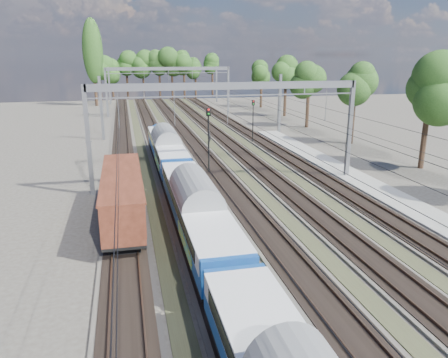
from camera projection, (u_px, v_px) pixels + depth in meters
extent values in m
cube|color=#47423A|center=(123.00, 154.00, 50.85)|extent=(3.00, 130.00, 0.15)
cube|color=black|center=(123.00, 153.00, 50.83)|extent=(2.50, 130.00, 0.06)
cube|color=#473326|center=(116.00, 152.00, 50.64)|extent=(0.08, 130.00, 0.14)
cube|color=#473326|center=(129.00, 152.00, 50.95)|extent=(0.08, 130.00, 0.14)
cube|color=#47423A|center=(162.00, 152.00, 51.82)|extent=(3.00, 130.00, 0.15)
cube|color=black|center=(162.00, 151.00, 51.79)|extent=(2.50, 130.00, 0.06)
cube|color=#473326|center=(155.00, 151.00, 51.61)|extent=(0.08, 130.00, 0.14)
cube|color=#473326|center=(168.00, 150.00, 51.92)|extent=(0.08, 130.00, 0.14)
cube|color=#47423A|center=(199.00, 150.00, 52.78)|extent=(3.00, 130.00, 0.15)
cube|color=black|center=(199.00, 149.00, 52.75)|extent=(2.50, 130.00, 0.06)
cube|color=#473326|center=(193.00, 149.00, 52.57)|extent=(0.08, 130.00, 0.14)
cube|color=#473326|center=(205.00, 148.00, 52.88)|extent=(0.08, 130.00, 0.14)
cube|color=#47423A|center=(235.00, 148.00, 53.74)|extent=(3.00, 130.00, 0.15)
cube|color=black|center=(235.00, 148.00, 53.72)|extent=(2.50, 130.00, 0.06)
cube|color=#473326|center=(229.00, 147.00, 53.54)|extent=(0.08, 130.00, 0.14)
cube|color=#473326|center=(241.00, 147.00, 53.85)|extent=(0.08, 130.00, 0.14)
cube|color=#47423A|center=(270.00, 147.00, 54.71)|extent=(3.00, 130.00, 0.15)
cube|color=black|center=(270.00, 146.00, 54.68)|extent=(2.50, 130.00, 0.06)
cube|color=#473326|center=(264.00, 146.00, 54.50)|extent=(0.08, 130.00, 0.14)
cube|color=#473326|center=(275.00, 145.00, 54.81)|extent=(0.08, 130.00, 0.14)
cube|color=#373424|center=(142.00, 153.00, 51.35)|extent=(1.10, 130.00, 0.05)
cube|color=#373424|center=(180.00, 151.00, 52.31)|extent=(1.10, 130.00, 0.05)
cube|color=#373424|center=(217.00, 150.00, 53.28)|extent=(1.10, 130.00, 0.05)
cube|color=#373424|center=(252.00, 148.00, 54.24)|extent=(1.10, 130.00, 0.05)
cube|color=gray|center=(418.00, 212.00, 31.90)|extent=(3.00, 70.00, 0.30)
cube|color=gray|center=(88.00, 141.00, 35.04)|extent=(0.35, 0.35, 9.00)
cube|color=gray|center=(349.00, 131.00, 39.97)|extent=(0.35, 0.35, 9.00)
cube|color=gray|center=(228.00, 86.00, 36.35)|extent=(23.00, 0.35, 0.60)
cube|color=gray|center=(106.00, 93.00, 80.04)|extent=(0.35, 0.35, 9.00)
cube|color=gray|center=(228.00, 90.00, 84.96)|extent=(0.35, 0.35, 9.00)
cube|color=gray|center=(168.00, 69.00, 81.35)|extent=(23.00, 0.35, 0.60)
cube|color=gray|center=(101.00, 108.00, 58.54)|extent=(0.35, 0.35, 8.50)
cube|color=gray|center=(109.00, 86.00, 100.73)|extent=(0.35, 0.35, 8.50)
cube|color=gray|center=(280.00, 104.00, 63.96)|extent=(0.35, 0.35, 8.50)
cube|color=gray|center=(216.00, 84.00, 106.15)|extent=(0.35, 0.35, 8.50)
cylinder|color=black|center=(120.00, 107.00, 49.36)|extent=(0.03, 130.00, 0.03)
cylinder|color=black|center=(119.00, 97.00, 49.06)|extent=(0.03, 130.00, 0.03)
cylinder|color=black|center=(160.00, 106.00, 50.33)|extent=(0.03, 130.00, 0.03)
cylinder|color=black|center=(159.00, 96.00, 50.02)|extent=(0.03, 130.00, 0.03)
cylinder|color=black|center=(198.00, 105.00, 51.29)|extent=(0.03, 130.00, 0.03)
cylinder|color=black|center=(198.00, 96.00, 50.99)|extent=(0.03, 130.00, 0.03)
cylinder|color=black|center=(235.00, 104.00, 52.26)|extent=(0.03, 130.00, 0.03)
cylinder|color=black|center=(235.00, 95.00, 51.95)|extent=(0.03, 130.00, 0.03)
cylinder|color=black|center=(271.00, 103.00, 53.22)|extent=(0.03, 130.00, 0.03)
cylinder|color=black|center=(271.00, 94.00, 52.92)|extent=(0.03, 130.00, 0.03)
cylinder|color=black|center=(101.00, 87.00, 110.12)|extent=(0.56, 0.56, 6.70)
sphere|color=#153814|center=(99.00, 65.00, 108.64)|extent=(5.18, 5.18, 5.18)
cylinder|color=black|center=(116.00, 88.00, 113.07)|extent=(0.56, 0.56, 5.85)
sphere|color=#153814|center=(115.00, 69.00, 111.79)|extent=(4.31, 4.31, 4.31)
cylinder|color=black|center=(132.00, 85.00, 114.45)|extent=(0.56, 0.56, 6.89)
sphere|color=#153814|center=(131.00, 64.00, 112.94)|extent=(4.23, 4.23, 4.23)
cylinder|color=black|center=(143.00, 88.00, 113.20)|extent=(0.56, 0.56, 5.74)
sphere|color=#153814|center=(142.00, 70.00, 111.94)|extent=(4.62, 4.62, 4.62)
cylinder|color=black|center=(155.00, 85.00, 113.94)|extent=(0.56, 0.56, 7.29)
sphere|color=#153814|center=(154.00, 62.00, 112.34)|extent=(4.54, 4.54, 4.54)
cylinder|color=black|center=(169.00, 87.00, 116.97)|extent=(0.56, 0.56, 5.59)
sphere|color=#153814|center=(168.00, 70.00, 115.74)|extent=(4.65, 4.65, 4.65)
cylinder|color=black|center=(187.00, 86.00, 116.15)|extent=(0.56, 0.56, 6.16)
sphere|color=#153814|center=(186.00, 67.00, 114.80)|extent=(4.96, 4.96, 4.96)
cylinder|color=black|center=(195.00, 84.00, 118.15)|extent=(0.56, 0.56, 7.25)
sphere|color=#153814|center=(195.00, 62.00, 116.56)|extent=(4.47, 4.47, 4.47)
cylinder|color=black|center=(212.00, 86.00, 118.04)|extent=(0.56, 0.56, 5.96)
sphere|color=#153814|center=(212.00, 68.00, 116.73)|extent=(4.63, 4.63, 4.63)
cylinder|color=black|center=(430.00, 139.00, 43.63)|extent=(0.56, 0.56, 6.13)
sphere|color=#153814|center=(436.00, 89.00, 42.29)|extent=(4.31, 4.31, 4.31)
cylinder|color=black|center=(348.00, 116.00, 58.29)|extent=(0.56, 0.56, 6.59)
sphere|color=#153814|center=(351.00, 76.00, 56.84)|extent=(3.84, 3.84, 3.84)
cylinder|color=black|center=(313.00, 110.00, 70.66)|extent=(0.56, 0.56, 5.26)
sphere|color=#153814|center=(315.00, 83.00, 69.51)|extent=(3.66, 3.66, 3.66)
cylinder|color=black|center=(285.00, 99.00, 81.95)|extent=(0.56, 0.56, 6.26)
sphere|color=#153814|center=(286.00, 72.00, 80.57)|extent=(4.84, 4.84, 4.84)
cylinder|color=black|center=(253.00, 91.00, 97.95)|extent=(0.56, 0.56, 6.80)
sphere|color=#153814|center=(254.00, 66.00, 96.46)|extent=(4.01, 4.01, 4.01)
cylinder|color=black|center=(94.00, 70.00, 97.18)|extent=(0.70, 0.70, 16.00)
ellipsoid|color=#224B19|center=(93.00, 51.00, 96.08)|extent=(4.40, 4.40, 14.08)
cube|color=black|center=(252.00, 355.00, 16.11)|extent=(1.84, 2.76, 0.74)
cube|color=black|center=(217.00, 276.00, 21.85)|extent=(1.84, 2.76, 0.74)
cube|color=black|center=(183.00, 197.00, 33.94)|extent=(1.84, 2.76, 0.74)
cube|color=#0F4890|center=(196.00, 208.00, 27.52)|extent=(2.58, 18.42, 1.75)
cube|color=silver|center=(196.00, 201.00, 27.39)|extent=(2.65, 17.68, 0.87)
cube|color=black|center=(217.00, 200.00, 27.68)|extent=(0.04, 15.65, 0.64)
cube|color=yellow|center=(208.00, 240.00, 23.85)|extent=(2.67, 5.16, 0.64)
cylinder|color=gray|center=(196.00, 195.00, 27.28)|extent=(2.62, 18.42, 2.62)
cube|color=black|center=(174.00, 177.00, 39.68)|extent=(1.84, 2.76, 0.74)
cube|color=black|center=(161.00, 148.00, 51.77)|extent=(1.84, 2.76, 0.74)
cube|color=#0F4890|center=(166.00, 148.00, 45.34)|extent=(2.58, 18.42, 1.75)
cube|color=silver|center=(166.00, 143.00, 45.22)|extent=(2.65, 17.68, 0.87)
cube|color=black|center=(179.00, 143.00, 45.50)|extent=(0.04, 15.65, 0.64)
cube|color=yellow|center=(171.00, 161.00, 41.67)|extent=(2.67, 5.16, 0.64)
cylinder|color=gray|center=(166.00, 139.00, 45.10)|extent=(2.62, 18.42, 2.62)
cube|color=black|center=(125.00, 242.00, 25.99)|extent=(1.83, 2.38, 0.64)
cube|color=black|center=(124.00, 196.00, 34.40)|extent=(1.83, 2.38, 0.64)
cube|color=black|center=(124.00, 210.00, 30.09)|extent=(2.47, 12.81, 0.18)
cube|color=#441D12|center=(122.00, 193.00, 29.73)|extent=(2.47, 12.81, 2.38)
cube|color=#441D12|center=(121.00, 175.00, 29.40)|extent=(2.65, 12.81, 0.11)
imported|color=black|center=(210.00, 137.00, 56.93)|extent=(0.45, 0.64, 1.66)
cylinder|color=black|center=(209.00, 145.00, 42.00)|extent=(0.16, 0.16, 5.62)
cube|color=black|center=(208.00, 112.00, 41.12)|extent=(0.43, 0.31, 0.79)
sphere|color=red|center=(209.00, 110.00, 40.93)|extent=(0.18, 0.18, 0.18)
sphere|color=#0C9919|center=(209.00, 114.00, 41.03)|extent=(0.18, 0.18, 0.18)
cylinder|color=black|center=(253.00, 124.00, 56.84)|extent=(0.14, 0.14, 4.92)
cube|color=black|center=(253.00, 103.00, 56.07)|extent=(0.37, 0.26, 0.69)
sphere|color=red|center=(254.00, 101.00, 55.90)|extent=(0.16, 0.16, 0.16)
sphere|color=#0C9919|center=(254.00, 104.00, 55.99)|extent=(0.16, 0.16, 0.16)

